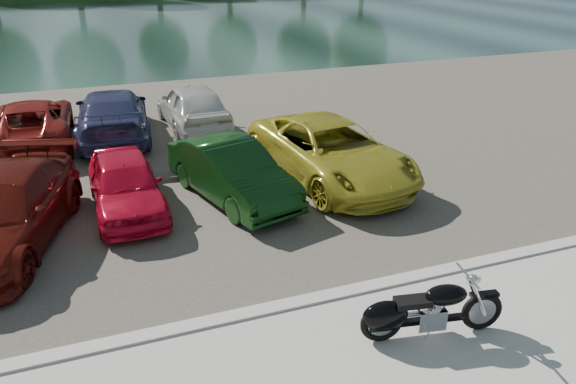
% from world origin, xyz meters
% --- Properties ---
extents(ground, '(200.00, 200.00, 0.00)m').
position_xyz_m(ground, '(0.00, 0.00, 0.00)').
color(ground, '#595447').
rests_on(ground, ground).
extents(kerb, '(60.00, 0.30, 0.14)m').
position_xyz_m(kerb, '(0.00, 2.00, 0.07)').
color(kerb, '#A9A69F').
rests_on(kerb, ground).
extents(parking_lot, '(60.00, 18.00, 0.04)m').
position_xyz_m(parking_lot, '(0.00, 11.00, 0.02)').
color(parking_lot, '#3F3A32').
rests_on(parking_lot, ground).
extents(river, '(120.00, 40.00, 0.00)m').
position_xyz_m(river, '(0.00, 40.00, 0.00)').
color(river, '#172A26').
rests_on(river, ground).
extents(motorcycle, '(2.31, 0.83, 1.05)m').
position_xyz_m(motorcycle, '(0.11, 0.53, 0.56)').
color(motorcycle, black).
rests_on(motorcycle, promenade).
extents(car_3, '(3.47, 5.52, 1.49)m').
position_xyz_m(car_3, '(-6.11, 6.10, 0.79)').
color(car_3, '#59130C').
rests_on(car_3, parking_lot).
extents(car_4, '(1.63, 3.87, 1.31)m').
position_xyz_m(car_4, '(-3.64, 6.92, 0.69)').
color(car_4, red).
rests_on(car_4, parking_lot).
extents(car_5, '(2.51, 4.44, 1.38)m').
position_xyz_m(car_5, '(-1.18, 6.70, 0.73)').
color(car_5, black).
rests_on(car_5, parking_lot).
extents(car_6, '(3.23, 5.83, 1.54)m').
position_xyz_m(car_6, '(1.54, 6.98, 0.81)').
color(car_6, gold).
rests_on(car_6, parking_lot).
extents(car_10, '(2.38, 4.96, 1.36)m').
position_xyz_m(car_10, '(-5.84, 12.85, 0.72)').
color(car_10, maroon).
rests_on(car_10, parking_lot).
extents(car_11, '(2.55, 5.47, 1.54)m').
position_xyz_m(car_11, '(-3.47, 12.51, 0.81)').
color(car_11, navy).
rests_on(car_11, parking_lot).
extents(car_12, '(1.96, 4.53, 1.52)m').
position_xyz_m(car_12, '(-0.90, 12.68, 0.80)').
color(car_12, silver).
rests_on(car_12, parking_lot).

